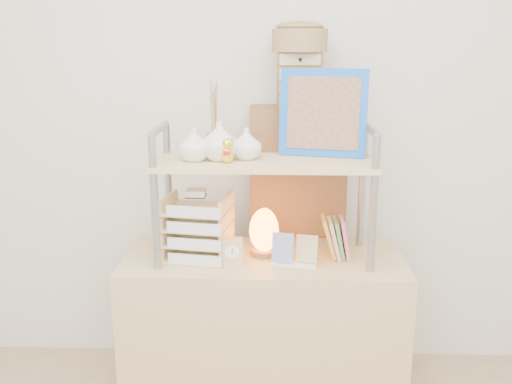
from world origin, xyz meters
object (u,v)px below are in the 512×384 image
(cabinet, at_px, (296,244))
(salt_lamp, at_px, (264,231))
(desk, at_px, (264,335))
(letter_tray, at_px, (197,231))

(cabinet, xyz_separation_m, salt_lamp, (-0.15, -0.35, 0.18))
(desk, relative_size, salt_lamp, 5.73)
(desk, relative_size, letter_tray, 3.97)
(desk, distance_m, cabinet, 0.50)
(salt_lamp, bearing_deg, cabinet, 66.54)
(desk, distance_m, salt_lamp, 0.48)
(letter_tray, bearing_deg, desk, 5.15)
(cabinet, bearing_deg, letter_tray, -139.00)
(desk, bearing_deg, cabinet, 67.75)
(cabinet, xyz_separation_m, letter_tray, (-0.43, -0.40, 0.20))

